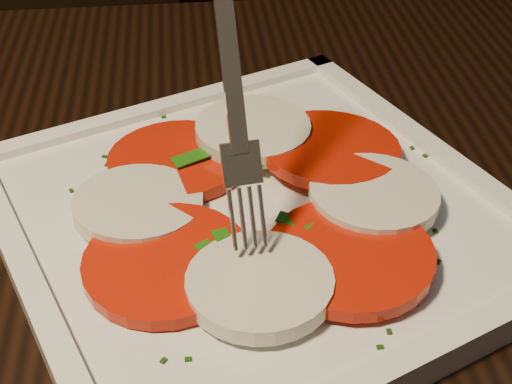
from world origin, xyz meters
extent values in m
cube|color=black|center=(-0.18, 0.19, 0.73)|extent=(1.26, 0.89, 0.04)
cube|color=black|center=(-0.30, 0.96, 0.45)|extent=(0.48, 0.48, 0.04)
cylinder|color=black|center=(-0.45, 0.75, 0.21)|extent=(0.04, 0.04, 0.41)
cylinder|color=black|center=(-0.10, 0.81, 0.21)|extent=(0.04, 0.04, 0.41)
cylinder|color=black|center=(-0.15, 1.16, 0.21)|extent=(0.04, 0.04, 0.41)
cube|color=white|center=(-0.15, 0.22, 0.76)|extent=(0.38, 0.38, 0.01)
cylinder|color=red|center=(-0.19, 0.27, 0.77)|extent=(0.10, 0.10, 0.01)
cylinder|color=silver|center=(-0.22, 0.23, 0.77)|extent=(0.08, 0.08, 0.02)
cylinder|color=red|center=(-0.21, 0.17, 0.77)|extent=(0.10, 0.10, 0.01)
cylinder|color=silver|center=(-0.16, 0.14, 0.77)|extent=(0.08, 0.08, 0.01)
cylinder|color=red|center=(-0.11, 0.16, 0.77)|extent=(0.10, 0.10, 0.01)
cylinder|color=silver|center=(-0.08, 0.20, 0.78)|extent=(0.08, 0.08, 0.01)
cylinder|color=red|center=(-0.09, 0.26, 0.78)|extent=(0.10, 0.10, 0.02)
cylinder|color=silver|center=(-0.14, 0.29, 0.78)|extent=(0.08, 0.08, 0.01)
cube|color=#206010|center=(-0.12, 0.18, 0.78)|extent=(0.04, 0.03, 0.00)
cube|color=#206010|center=(-0.15, 0.26, 0.78)|extent=(0.03, 0.03, 0.00)
cube|color=#206010|center=(-0.17, 0.17, 0.78)|extent=(0.02, 0.05, 0.00)
cube|color=#206010|center=(-0.18, 0.17, 0.78)|extent=(0.02, 0.03, 0.00)
cube|color=#206010|center=(-0.18, 0.27, 0.78)|extent=(0.03, 0.02, 0.00)
cube|color=#206010|center=(-0.10, 0.18, 0.78)|extent=(0.05, 0.03, 0.00)
cube|color=#206010|center=(-0.10, 0.22, 0.78)|extent=(0.04, 0.03, 0.00)
cube|color=#206010|center=(-0.10, 0.25, 0.78)|extent=(0.04, 0.03, 0.00)
cube|color=#153B0A|center=(-0.02, 0.25, 0.77)|extent=(0.00, 0.00, 0.00)
cube|color=#153B0A|center=(-0.08, 0.13, 0.77)|extent=(0.00, 0.00, 0.00)
cube|color=#153B0A|center=(-0.24, 0.24, 0.77)|extent=(0.00, 0.00, 0.00)
cube|color=#153B0A|center=(-0.11, 0.33, 0.77)|extent=(0.00, 0.00, 0.00)
cube|color=#153B0A|center=(-0.15, 0.31, 0.77)|extent=(0.00, 0.00, 0.00)
cube|color=#153B0A|center=(-0.26, 0.26, 0.77)|extent=(0.00, 0.00, 0.00)
cube|color=#153B0A|center=(-0.24, 0.27, 0.77)|extent=(0.00, 0.00, 0.00)
cube|color=#153B0A|center=(-0.10, 0.12, 0.77)|extent=(0.00, 0.00, 0.00)
cube|color=#153B0A|center=(-0.05, 0.21, 0.77)|extent=(0.00, 0.00, 0.00)
cube|color=#153B0A|center=(-0.20, 0.31, 0.77)|extent=(0.00, 0.00, 0.00)
cube|color=#153B0A|center=(-0.16, 0.31, 0.77)|extent=(0.00, 0.00, 0.00)
cube|color=#153B0A|center=(-0.11, 0.10, 0.77)|extent=(0.00, 0.00, 0.00)
cube|color=#153B0A|center=(-0.21, 0.31, 0.77)|extent=(0.00, 0.00, 0.00)
cube|color=#153B0A|center=(-0.03, 0.26, 0.77)|extent=(0.00, 0.00, 0.00)
cube|color=#153B0A|center=(-0.22, 0.11, 0.77)|extent=(0.00, 0.00, 0.00)
cube|color=#153B0A|center=(-0.08, 0.12, 0.77)|extent=(0.00, 0.00, 0.00)
cube|color=#153B0A|center=(-0.05, 0.18, 0.77)|extent=(0.00, 0.00, 0.00)
cube|color=#153B0A|center=(-0.06, 0.15, 0.77)|extent=(0.00, 0.00, 0.00)
cube|color=#153B0A|center=(-0.24, 0.29, 0.77)|extent=(0.00, 0.00, 0.00)
cube|color=#153B0A|center=(-0.07, 0.16, 0.77)|extent=(0.00, 0.00, 0.00)
cube|color=#153B0A|center=(-0.10, 0.11, 0.77)|extent=(0.00, 0.00, 0.00)
cube|color=#153B0A|center=(-0.21, 0.11, 0.77)|extent=(0.00, 0.00, 0.00)
cube|color=#153B0A|center=(-0.25, 0.21, 0.77)|extent=(0.00, 0.00, 0.00)
cube|color=#153B0A|center=(-0.24, 0.28, 0.77)|extent=(0.00, 0.00, 0.00)
cube|color=#153B0A|center=(-0.22, 0.30, 0.77)|extent=(0.00, 0.00, 0.00)
cube|color=#153B0A|center=(-0.04, 0.20, 0.77)|extent=(0.00, 0.00, 0.00)
cube|color=#153B0A|center=(-0.20, 0.34, 0.77)|extent=(0.00, 0.00, 0.00)
camera|label=1|loc=(-0.22, -0.12, 1.05)|focal=50.00mm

